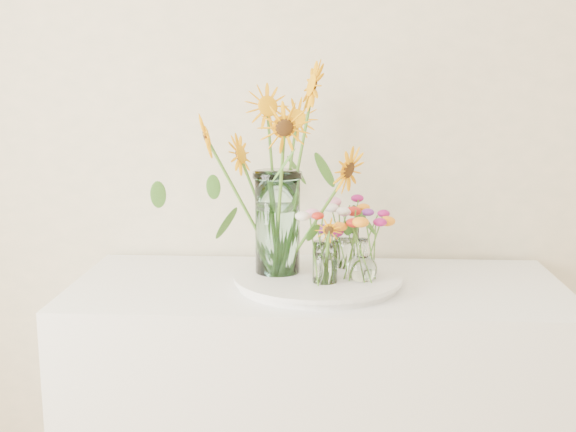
# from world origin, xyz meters

# --- Properties ---
(counter) EXTENTS (1.40, 0.60, 0.90)m
(counter) POSITION_xyz_m (-0.19, 1.93, 0.45)
(counter) COLOR white
(counter) RESTS_ON ground_plane
(tray) EXTENTS (0.45, 0.45, 0.02)m
(tray) POSITION_xyz_m (-0.19, 1.91, 0.91)
(tray) COLOR white
(tray) RESTS_ON counter
(mason_jar) EXTENTS (0.17, 0.17, 0.30)m
(mason_jar) POSITION_xyz_m (-0.30, 1.94, 1.07)
(mason_jar) COLOR #B5EDDD
(mason_jar) RESTS_ON tray
(sunflower_bouquet) EXTENTS (1.06, 1.06, 0.60)m
(sunflower_bouquet) POSITION_xyz_m (-0.30, 1.94, 1.22)
(sunflower_bouquet) COLOR #F39C05
(sunflower_bouquet) RESTS_ON tray
(small_vase_a) EXTENTS (0.07, 0.07, 0.12)m
(small_vase_a) POSITION_xyz_m (-0.17, 1.84, 0.98)
(small_vase_a) COLOR white
(small_vase_a) RESTS_ON tray
(wildflower_posy_a) EXTENTS (0.20, 0.20, 0.21)m
(wildflower_posy_a) POSITION_xyz_m (-0.17, 1.84, 1.03)
(wildflower_posy_a) COLOR orange
(wildflower_posy_a) RESTS_ON tray
(small_vase_b) EXTENTS (0.10, 0.10, 0.12)m
(small_vase_b) POSITION_xyz_m (-0.07, 1.87, 0.99)
(small_vase_b) COLOR white
(small_vase_b) RESTS_ON tray
(wildflower_posy_b) EXTENTS (0.21, 0.21, 0.21)m
(wildflower_posy_b) POSITION_xyz_m (-0.07, 1.87, 1.03)
(wildflower_posy_b) COLOR orange
(wildflower_posy_b) RESTS_ON tray
(small_vase_c) EXTENTS (0.09, 0.09, 0.12)m
(small_vase_c) POSITION_xyz_m (-0.11, 2.01, 0.99)
(small_vase_c) COLOR white
(small_vase_c) RESTS_ON tray
(wildflower_posy_c) EXTENTS (0.21, 0.21, 0.21)m
(wildflower_posy_c) POSITION_xyz_m (-0.11, 2.01, 1.03)
(wildflower_posy_c) COLOR orange
(wildflower_posy_c) RESTS_ON tray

